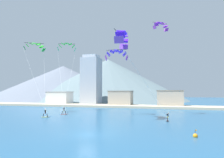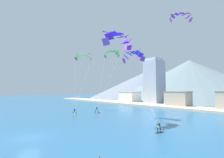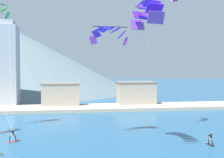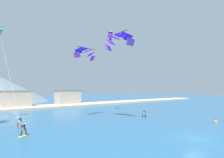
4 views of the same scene
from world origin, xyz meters
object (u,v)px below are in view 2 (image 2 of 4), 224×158
(parafoil_kite_near_trail, at_px, (118,39))
(parafoil_kite_distant_low_drift, at_px, (133,56))
(kitesurfer_near_lead, at_px, (98,111))
(parafoil_kite_near_lead, at_px, (112,54))
(parafoil_kite_distant_high_outer, at_px, (181,16))
(kitesurfer_mid_center, at_px, (75,113))
(kitesurfer_near_trail, at_px, (160,129))
(parafoil_kite_mid_center, at_px, (83,57))

(parafoil_kite_near_trail, relative_size, parafoil_kite_distant_low_drift, 2.90)
(kitesurfer_near_lead, distance_m, parafoil_kite_near_lead, 20.24)
(parafoil_kite_near_lead, height_order, parafoil_kite_distant_low_drift, parafoil_kite_near_lead)
(kitesurfer_near_lead, distance_m, parafoil_kite_near_trail, 22.85)
(kitesurfer_near_lead, relative_size, parafoil_kite_distant_low_drift, 0.32)
(parafoil_kite_distant_high_outer, bearing_deg, kitesurfer_near_lead, -168.76)
(kitesurfer_mid_center, relative_size, parafoil_kite_near_lead, 0.10)
(kitesurfer_near_trail, relative_size, parafoil_kite_near_trail, 0.11)
(kitesurfer_near_trail, distance_m, kitesurfer_mid_center, 24.99)
(kitesurfer_near_lead, height_order, parafoil_kite_distant_high_outer, parafoil_kite_distant_high_outer)
(kitesurfer_near_trail, xyz_separation_m, parafoil_kite_mid_center, (-33.41, 5.95, 16.68))
(kitesurfer_near_lead, distance_m, parafoil_kite_mid_center, 19.03)
(parafoil_kite_near_trail, xyz_separation_m, parafoil_kite_distant_low_drift, (-3.25, 7.47, -1.72))
(kitesurfer_near_trail, bearing_deg, parafoil_kite_near_trail, -173.20)
(parafoil_kite_near_lead, height_order, parafoil_kite_near_trail, parafoil_kite_near_lead)
(kitesurfer_near_lead, xyz_separation_m, parafoil_kite_distant_low_drift, (12.51, 1.17, 13.59))
(kitesurfer_near_lead, relative_size, parafoil_kite_near_trail, 0.11)
(kitesurfer_near_lead, xyz_separation_m, kitesurfer_mid_center, (-0.89, -6.30, -0.03))
(parafoil_kite_near_lead, height_order, parafoil_kite_mid_center, parafoil_kite_near_lead)
(kitesurfer_near_lead, height_order, parafoil_kite_mid_center, parafoil_kite_mid_center)
(parafoil_kite_mid_center, bearing_deg, kitesurfer_near_lead, -3.92)
(parafoil_kite_near_lead, distance_m, parafoil_kite_mid_center, 9.43)
(parafoil_kite_mid_center, distance_m, parafoil_kite_distant_high_outer, 32.21)
(kitesurfer_mid_center, distance_m, parafoil_kite_near_trail, 22.64)
(parafoil_kite_distant_low_drift, bearing_deg, parafoil_kite_mid_center, -178.61)
(kitesurfer_mid_center, relative_size, parafoil_kite_distant_low_drift, 0.32)
(kitesurfer_mid_center, height_order, parafoil_kite_distant_high_outer, parafoil_kite_distant_high_outer)
(parafoil_kite_near_trail, distance_m, parafoil_kite_distant_low_drift, 8.33)
(kitesurfer_near_lead, xyz_separation_m, kitesurfer_near_trail, (24.08, -5.31, -0.11))
(parafoil_kite_distant_high_outer, relative_size, parafoil_kite_distant_low_drift, 0.73)
(kitesurfer_mid_center, height_order, parafoil_kite_distant_low_drift, parafoil_kite_distant_low_drift)
(parafoil_kite_mid_center, height_order, parafoil_kite_distant_low_drift, parafoil_kite_mid_center)
(parafoil_kite_near_lead, bearing_deg, kitesurfer_near_trail, -26.00)
(parafoil_kite_near_lead, xyz_separation_m, parafoil_kite_near_trail, (20.14, -14.87, -2.50))
(kitesurfer_near_lead, distance_m, kitesurfer_mid_center, 6.36)
(kitesurfer_near_trail, bearing_deg, parafoil_kite_near_lead, 154.00)
(kitesurfer_near_lead, xyz_separation_m, parafoil_kite_near_lead, (-4.38, 8.57, 17.81))
(parafoil_kite_near_trail, xyz_separation_m, parafoil_kite_distant_high_outer, (6.65, 10.76, 5.09))
(kitesurfer_near_lead, relative_size, kitesurfer_near_trail, 1.00)
(kitesurfer_mid_center, bearing_deg, parafoil_kite_mid_center, 140.59)
(parafoil_kite_near_lead, distance_m, parafoil_kite_near_trail, 25.16)
(parafoil_kite_mid_center, bearing_deg, parafoil_kite_near_lead, 58.01)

